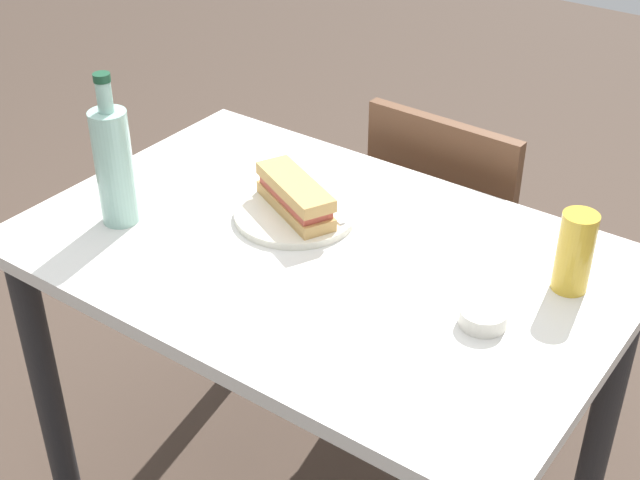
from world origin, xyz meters
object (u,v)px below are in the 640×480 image
object	(u,v)px
dining_table	(320,303)
plate_near	(295,214)
water_bottle	(114,164)
olive_bowl	(483,317)
baguette_sandwich_near	(295,196)
chair_far	(452,240)
beer_glass	(575,252)
knife_near	(317,200)

from	to	relation	value
dining_table	plate_near	bearing A→B (deg)	148.73
plate_near	water_bottle	size ratio (longest dim) A/B	0.79
olive_bowl	baguette_sandwich_near	bearing A→B (deg)	168.73
chair_far	beer_glass	distance (m)	0.69
chair_far	plate_near	world-z (taller)	chair_far
dining_table	chair_far	xyz separation A→B (m)	(-0.00, 0.57, -0.15)
plate_near	knife_near	world-z (taller)	knife_near
olive_bowl	water_bottle	bearing A→B (deg)	-170.84
baguette_sandwich_near	olive_bowl	world-z (taller)	baguette_sandwich_near
chair_far	water_bottle	bearing A→B (deg)	-117.94
chair_far	olive_bowl	world-z (taller)	chair_far
plate_near	knife_near	size ratio (longest dim) A/B	1.46
chair_far	beer_glass	world-z (taller)	beer_glass
knife_near	dining_table	bearing A→B (deg)	-52.00
baguette_sandwich_near	chair_far	bearing A→B (deg)	78.23
chair_far	water_bottle	size ratio (longest dim) A/B	2.76
dining_table	baguette_sandwich_near	distance (m)	0.22
plate_near	knife_near	distance (m)	0.06
beer_glass	dining_table	bearing A→B (deg)	-160.04
knife_near	beer_glass	distance (m)	0.53
plate_near	knife_near	xyz separation A→B (m)	(0.01, 0.05, 0.01)
plate_near	baguette_sandwich_near	world-z (taller)	baguette_sandwich_near
plate_near	knife_near	bearing A→B (deg)	75.81
dining_table	chair_far	distance (m)	0.59
dining_table	water_bottle	bearing A→B (deg)	-159.11
plate_near	olive_bowl	xyz separation A→B (m)	(0.46, -0.09, 0.01)
chair_far	knife_near	bearing A→B (deg)	-101.47
water_bottle	beer_glass	size ratio (longest dim) A/B	2.05
baguette_sandwich_near	knife_near	bearing A→B (deg)	75.81
water_bottle	olive_bowl	world-z (taller)	water_bottle
dining_table	knife_near	distance (m)	0.21
water_bottle	dining_table	bearing A→B (deg)	20.89
chair_far	water_bottle	distance (m)	0.90
water_bottle	knife_near	bearing A→B (deg)	42.66
dining_table	beer_glass	world-z (taller)	beer_glass
chair_far	knife_near	xyz separation A→B (m)	(-0.09, -0.45, 0.30)
baguette_sandwich_near	knife_near	size ratio (longest dim) A/B	1.32
olive_bowl	plate_near	bearing A→B (deg)	168.73
baguette_sandwich_near	beer_glass	distance (m)	0.54
dining_table	olive_bowl	world-z (taller)	olive_bowl
water_bottle	olive_bowl	distance (m)	0.75
plate_near	baguette_sandwich_near	bearing A→B (deg)	0.00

